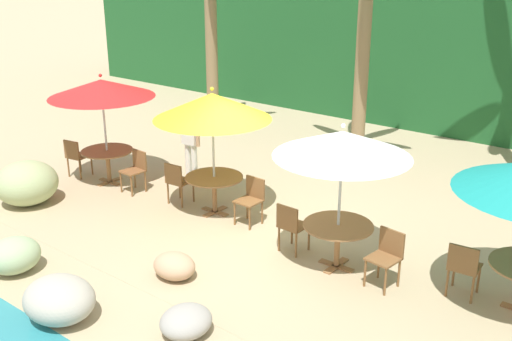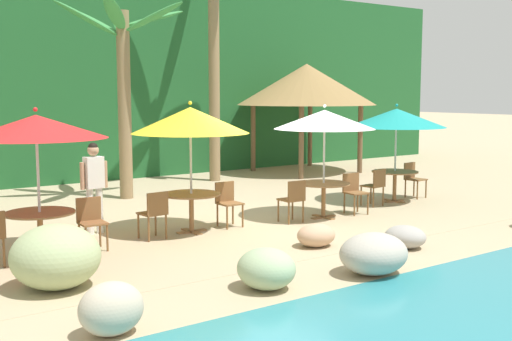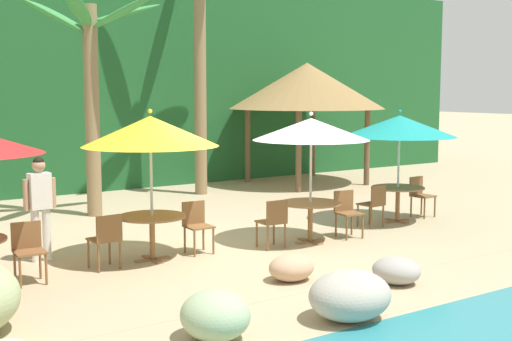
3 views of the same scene
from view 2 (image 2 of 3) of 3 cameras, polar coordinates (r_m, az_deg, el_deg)
name	(u,v)px [view 2 (image 2 of 3)]	position (r m, az deg, el deg)	size (l,w,h in m)	color
ground_plane	(263,224)	(12.87, 0.62, -4.78)	(120.00, 120.00, 0.00)	tan
terrace_deck	(263,224)	(12.87, 0.62, -4.77)	(18.00, 5.20, 0.01)	tan
foliage_backdrop	(88,79)	(20.54, -14.65, 7.80)	(28.00, 2.40, 6.00)	#1E5628
rock_seawall	(340,239)	(10.17, 7.43, -6.04)	(16.31, 3.21, 0.87)	tan
umbrella_red	(36,127)	(10.59, -18.87, 3.68)	(2.20, 2.20, 2.39)	silver
dining_table_red	(40,220)	(10.77, -18.56, -4.14)	(1.10, 1.10, 0.74)	olive
chair_red_seaward	(91,219)	(11.10, -14.38, -4.20)	(0.45, 0.45, 0.87)	brown
umbrella_yellow	(190,120)	(11.95, -5.83, 4.44)	(2.18, 2.18, 2.46)	silver
dining_table_yellow	(191,200)	(12.10, -5.74, -2.61)	(1.10, 1.10, 0.74)	olive
chair_yellow_seaward	(228,200)	(12.62, -2.53, -2.66)	(0.43, 0.44, 0.87)	brown
chair_yellow_inland	(155,211)	(11.59, -8.96, -3.60)	(0.45, 0.46, 0.87)	brown
umbrella_white	(325,120)	(13.36, 6.08, 4.50)	(2.09, 2.09, 2.37)	silver
dining_table_white	(324,189)	(13.50, 6.00, -1.62)	(1.10, 1.10, 0.74)	olive
chair_white_seaward	(354,190)	(14.08, 8.64, -1.72)	(0.47, 0.48, 0.87)	brown
chair_white_inland	(293,198)	(12.93, 3.33, -2.43)	(0.44, 0.45, 0.87)	brown
umbrella_teal	(396,118)	(15.64, 12.31, 4.57)	(2.33, 2.33, 2.34)	silver
dining_table_teal	(395,176)	(15.76, 12.17, -0.50)	(1.10, 1.10, 0.74)	olive
chair_teal_seaward	(413,177)	(16.50, 13.71, -0.57)	(0.45, 0.46, 0.87)	brown
chair_teal_inland	(375,184)	(15.05, 10.52, -1.20)	(0.46, 0.47, 0.87)	brown
palm_tree_second	(123,64)	(16.14, -11.71, 9.19)	(3.28, 3.05, 4.76)	olive
palm_tree_third	(214,25)	(19.10, -3.74, 12.69)	(3.30, 3.36, 7.05)	olive
palapa_hut	(306,85)	(21.17, 4.48, 7.56)	(4.52, 4.52, 3.53)	brown
waiter_in_white	(94,181)	(12.24, -14.13, -0.92)	(0.52, 0.23, 1.70)	white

